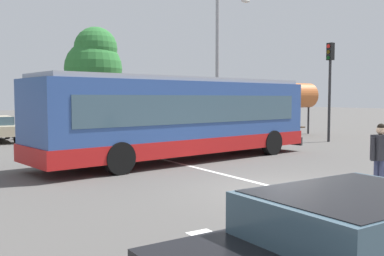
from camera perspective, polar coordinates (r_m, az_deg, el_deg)
ground_plane at (r=11.30m, az=11.42°, el=-7.99°), size 160.00×160.00×0.00m
city_transit_bus at (r=16.25m, az=-1.37°, el=1.35°), size 11.69×4.17×3.06m
pedestrian_crossing_street at (r=11.32m, az=23.30°, el=-3.25°), size 0.57×0.32×1.72m
foreground_sedan at (r=5.07m, az=20.87°, el=-14.18°), size 4.53×1.94×1.35m
parked_car_charcoal at (r=25.85m, az=-18.38°, el=0.29°), size 1.92×4.52×1.35m
parked_car_black at (r=26.41m, az=-12.10°, el=0.47°), size 1.88×4.50×1.35m
parked_car_red at (r=27.94m, az=-7.36°, el=0.71°), size 1.89×4.51×1.35m
traffic_light_far_corner at (r=24.27m, az=17.49°, el=6.43°), size 0.33×0.32×5.19m
bus_stop_shelter at (r=27.69m, az=11.68°, el=4.06°), size 4.71×1.54×3.25m
twin_arm_street_lamp at (r=25.22m, az=3.31°, el=10.38°), size 4.64×0.32×8.27m
background_tree_right at (r=29.14m, az=-12.61°, el=8.24°), size 3.68×3.68×6.86m
crosswalk_painted_stripes at (r=8.98m, az=22.46°, el=-11.31°), size 6.54×2.70×0.01m
lane_center_line at (r=12.90m, az=5.80°, el=-6.44°), size 0.16×24.00×0.01m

